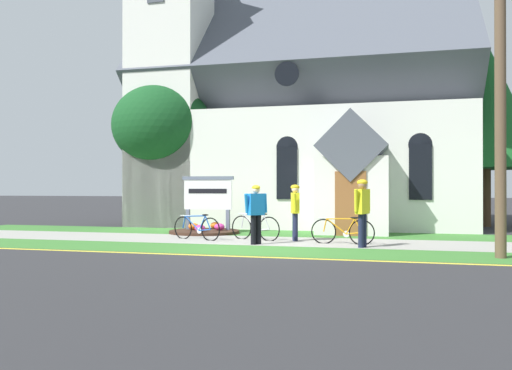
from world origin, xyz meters
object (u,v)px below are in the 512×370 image
(cyclist_in_white_jersey, at_px, (256,210))
(cyclist_in_red_jersey, at_px, (295,208))
(church_sign, at_px, (208,195))
(bicycle_yellow, at_px, (255,227))
(yard_deciduous_tree, at_px, (162,126))
(cyclist_in_orange_jersey, at_px, (362,207))
(bicycle_green, at_px, (197,228))
(roadside_conifer, at_px, (486,104))
(utility_pole, at_px, (495,37))
(bicycle_black, at_px, (343,231))

(cyclist_in_white_jersey, relative_size, cyclist_in_red_jersey, 0.99)
(church_sign, bearing_deg, bicycle_yellow, -43.92)
(yard_deciduous_tree, bearing_deg, cyclist_in_orange_jersey, -35.47)
(bicycle_green, height_order, cyclist_in_white_jersey, cyclist_in_white_jersey)
(cyclist_in_red_jersey, xyz_separation_m, roadside_conifer, (6.49, 7.54, 3.96))
(bicycle_green, xyz_separation_m, bicycle_yellow, (1.72, 0.36, 0.01))
(cyclist_in_orange_jersey, bearing_deg, utility_pole, -23.28)
(cyclist_in_orange_jersey, distance_m, utility_pole, 5.04)
(bicycle_black, bearing_deg, cyclist_in_red_jersey, 160.33)
(bicycle_green, height_order, bicycle_yellow, bicycle_yellow)
(cyclist_in_white_jersey, bearing_deg, bicycle_yellow, 105.08)
(bicycle_green, distance_m, cyclist_in_white_jersey, 2.29)
(roadside_conifer, bearing_deg, cyclist_in_orange_jersey, -117.20)
(utility_pole, height_order, yard_deciduous_tree, utility_pole)
(yard_deciduous_tree, bearing_deg, utility_pole, -32.55)
(cyclist_in_orange_jersey, bearing_deg, roadside_conifer, 62.80)
(cyclist_in_white_jersey, relative_size, cyclist_in_orange_jersey, 0.92)
(cyclist_in_orange_jersey, relative_size, utility_pole, 0.20)
(bicycle_black, xyz_separation_m, cyclist_in_white_jersey, (-2.30, -0.70, 0.59))
(church_sign, xyz_separation_m, yard_deciduous_tree, (-2.88, 2.55, 2.81))
(yard_deciduous_tree, bearing_deg, roadside_conifer, 12.37)
(bicycle_yellow, height_order, roadside_conifer, roadside_conifer)
(cyclist_in_orange_jersey, bearing_deg, bicycle_yellow, 159.32)
(cyclist_in_white_jersey, distance_m, yard_deciduous_tree, 8.66)
(bicycle_yellow, bearing_deg, cyclist_in_red_jersey, 0.66)
(bicycle_green, xyz_separation_m, yard_deciduous_tree, (-3.43, 5.10, 3.74))
(roadside_conifer, bearing_deg, church_sign, -151.68)
(cyclist_in_red_jersey, bearing_deg, yard_deciduous_tree, 143.36)
(church_sign, relative_size, bicycle_yellow, 1.20)
(bicycle_black, bearing_deg, cyclist_in_orange_jersey, -51.44)
(church_sign, bearing_deg, roadside_conifer, 28.32)
(cyclist_in_red_jersey, bearing_deg, church_sign, 147.96)
(utility_pole, relative_size, roadside_conifer, 1.18)
(church_sign, distance_m, cyclist_in_red_jersey, 4.11)
(bicycle_green, relative_size, cyclist_in_red_jersey, 1.02)
(utility_pole, xyz_separation_m, roadside_conifer, (1.53, 10.04, 0.01))
(bicycle_black, height_order, bicycle_yellow, bicycle_yellow)
(cyclist_in_orange_jersey, bearing_deg, bicycle_green, 170.23)
(roadside_conifer, height_order, yard_deciduous_tree, roadside_conifer)
(church_sign, bearing_deg, bicycle_black, -28.72)
(church_sign, xyz_separation_m, bicycle_green, (0.55, -2.55, -0.93))
(bicycle_black, bearing_deg, yard_deciduous_tree, 146.06)
(bicycle_black, distance_m, yard_deciduous_tree, 10.09)
(cyclist_in_white_jersey, relative_size, utility_pole, 0.18)
(cyclist_in_orange_jersey, height_order, roadside_conifer, roadside_conifer)
(cyclist_in_red_jersey, distance_m, utility_pole, 6.82)
(roadside_conifer, bearing_deg, yard_deciduous_tree, -167.63)
(church_sign, relative_size, bicycle_green, 1.16)
(bicycle_green, bearing_deg, utility_pole, -15.08)
(cyclist_in_orange_jersey, distance_m, roadside_conifer, 10.58)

